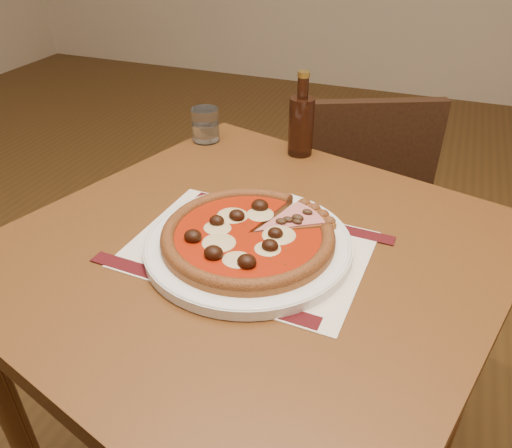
# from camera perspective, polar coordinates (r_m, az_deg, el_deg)

# --- Properties ---
(table) EXTENTS (0.99, 0.99, 0.75)m
(table) POSITION_cam_1_polar(r_m,az_deg,el_deg) (0.93, -0.45, -7.44)
(table) COLOR brown
(table) RESTS_ON ground
(chair_far) EXTENTS (0.51, 0.51, 0.81)m
(chair_far) POSITION_cam_1_polar(r_m,az_deg,el_deg) (1.60, 11.14, 2.93)
(chair_far) COLOR black
(chair_far) RESTS_ON ground
(placemat) EXTENTS (0.41, 0.30, 0.00)m
(placemat) POSITION_cam_1_polar(r_m,az_deg,el_deg) (0.85, -0.91, -2.87)
(placemat) COLOR white
(placemat) RESTS_ON table
(plate) EXTENTS (0.35, 0.35, 0.02)m
(plate) POSITION_cam_1_polar(r_m,az_deg,el_deg) (0.85, -0.91, -2.33)
(plate) COLOR white
(plate) RESTS_ON placemat
(pizza) EXTENTS (0.29, 0.29, 0.04)m
(pizza) POSITION_cam_1_polar(r_m,az_deg,el_deg) (0.84, -0.96, -1.23)
(pizza) COLOR #9A5025
(pizza) RESTS_ON plate
(ham_slice) EXTENTS (0.12, 0.14, 0.02)m
(ham_slice) POSITION_cam_1_polar(r_m,az_deg,el_deg) (0.88, 5.10, 0.41)
(ham_slice) COLOR #9A5025
(ham_slice) RESTS_ON plate
(water_glass) EXTENTS (0.09, 0.09, 0.08)m
(water_glass) POSITION_cam_1_polar(r_m,az_deg,el_deg) (1.24, -5.81, 11.21)
(water_glass) COLOR white
(water_glass) RESTS_ON table
(bottle) EXTENTS (0.06, 0.06, 0.19)m
(bottle) POSITION_cam_1_polar(r_m,az_deg,el_deg) (1.16, 5.19, 11.41)
(bottle) COLOR #37190D
(bottle) RESTS_ON table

